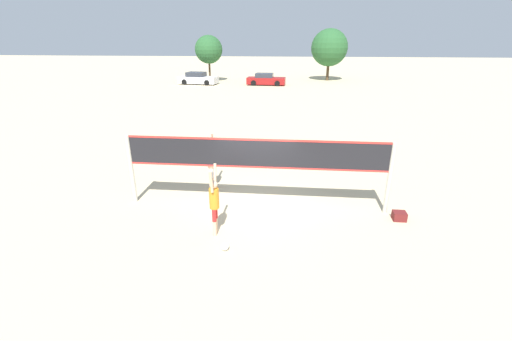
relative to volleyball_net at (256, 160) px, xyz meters
The scene contains 10 objects.
ground_plane 1.69m from the volleyball_net, ahead, with size 200.00×200.00×0.00m, color beige.
volleyball_net is the anchor object (origin of this frame).
player_spiker 2.19m from the volleyball_net, 118.63° to the right, with size 0.28×0.70×2.10m.
player_blocker 2.36m from the volleyball_net, 142.52° to the left, with size 0.28×0.69×2.06m.
volleyball 3.14m from the volleyball_net, 102.54° to the right, with size 0.22×0.22×0.22m.
gear_bag 4.89m from the volleyball_net, ahead, with size 0.41×0.34×0.28m.
parked_car_near 32.36m from the volleyball_net, 93.49° to the left, with size 4.70×2.09×1.40m.
parked_car_mid 33.94m from the volleyball_net, 107.91° to the left, with size 4.96×2.50×1.46m.
tree_left_cluster 36.65m from the volleyball_net, 105.19° to the left, with size 3.52×3.52×5.76m.
tree_right_cluster 38.58m from the volleyball_net, 81.06° to the left, with size 4.77×4.77×6.58m.
Camera 1 is at (1.03, -10.45, 5.41)m, focal length 24.00 mm.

